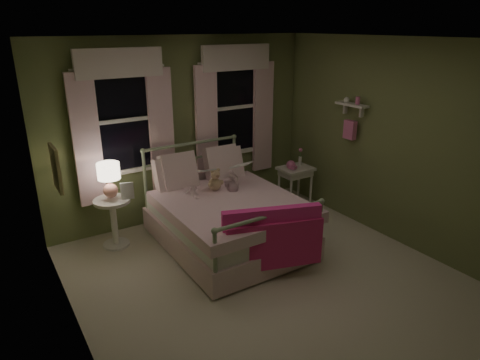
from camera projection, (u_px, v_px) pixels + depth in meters
room_shell at (269, 170)px, 4.44m from camera, size 4.20×4.20×4.20m
bed at (226, 217)px, 5.53m from camera, size 1.58×2.04×1.18m
pink_throw at (273, 232)px, 4.64m from camera, size 1.07×0.48×0.71m
child_left at (190, 174)px, 5.54m from camera, size 0.27×0.21×0.67m
child_right at (227, 164)px, 5.82m from camera, size 0.43×0.38×0.73m
book_left at (199, 175)px, 5.33m from camera, size 0.22×0.16×0.26m
book_right at (237, 170)px, 5.62m from camera, size 0.22×0.18×0.26m
teddy_bear at (215, 181)px, 5.60m from camera, size 0.23×0.18×0.30m
nightstand_left at (113, 216)px, 5.47m from camera, size 0.46×0.46×0.65m
table_lamp at (109, 177)px, 5.28m from camera, size 0.28×0.28×0.45m
book_nightstand at (121, 199)px, 5.37m from camera, size 0.22×0.26×0.02m
nightstand_right at (296, 174)px, 6.62m from camera, size 0.50×0.40×0.64m
pink_toy at (291, 165)px, 6.51m from camera, size 0.14×0.20×0.14m
bud_vase at (300, 157)px, 6.64m from camera, size 0.06×0.06×0.28m
window_left at (124, 115)px, 5.52m from camera, size 1.34×0.13×1.96m
window_right at (235, 103)px, 6.37m from camera, size 1.34×0.13×1.96m
wall_shelf at (351, 117)px, 5.88m from camera, size 0.15×0.50×0.60m
framed_picture at (56, 168)px, 3.87m from camera, size 0.03×0.32×0.42m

